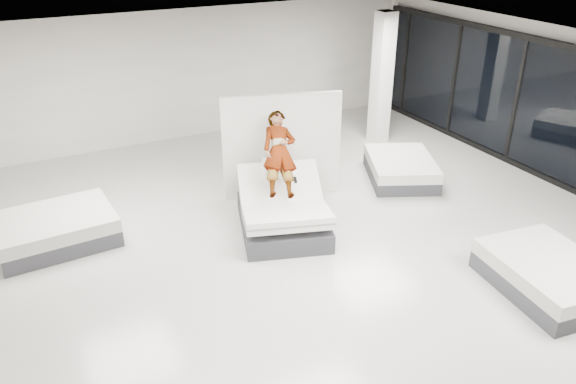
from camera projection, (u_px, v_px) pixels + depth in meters
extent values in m
plane|color=#BAB8AF|center=(335.00, 269.00, 9.19)|extent=(14.00, 14.00, 0.00)
plane|color=#28282B|center=(343.00, 77.00, 7.76)|extent=(14.00, 14.00, 0.00)
cube|color=beige|center=(192.00, 74.00, 14.06)|extent=(12.00, 0.04, 3.20)
cube|color=#313135|center=(283.00, 221.00, 10.27)|extent=(2.02, 2.35, 0.35)
cube|color=white|center=(279.00, 187.00, 10.37)|extent=(1.71, 1.37, 0.69)
cube|color=slate|center=(279.00, 187.00, 10.37)|extent=(1.71, 1.30, 0.54)
cube|color=white|center=(287.00, 217.00, 9.69)|extent=(1.73, 1.42, 0.35)
cube|color=slate|center=(287.00, 217.00, 9.69)|extent=(1.75, 1.42, 0.17)
cube|color=white|center=(278.00, 168.00, 10.38)|extent=(0.65, 0.56, 0.32)
imported|color=slate|center=(280.00, 162.00, 10.06)|extent=(1.04, 1.57, 1.59)
cube|color=black|center=(295.00, 180.00, 9.88)|extent=(0.09, 0.15, 0.08)
cube|color=silver|center=(282.00, 147.00, 11.12)|extent=(2.30, 0.77, 2.15)
cube|color=#313135|center=(400.00, 173.00, 12.25)|extent=(1.95, 2.17, 0.27)
cube|color=white|center=(401.00, 163.00, 12.14)|extent=(1.95, 2.17, 0.22)
cube|color=#313135|center=(547.00, 282.00, 8.63)|extent=(1.65, 2.07, 0.29)
cube|color=white|center=(550.00, 267.00, 8.51)|extent=(1.65, 2.07, 0.24)
cube|color=#313135|center=(58.00, 235.00, 9.87)|extent=(2.03, 1.58, 0.29)
cube|color=white|center=(55.00, 222.00, 9.75)|extent=(2.03, 1.58, 0.24)
cube|color=white|center=(382.00, 79.00, 13.69)|extent=(0.40, 0.40, 3.20)
cube|color=black|center=(517.00, 102.00, 12.53)|extent=(0.09, 0.08, 2.80)
cube|color=black|center=(455.00, 80.00, 14.12)|extent=(0.09, 0.08, 2.80)
cube|color=black|center=(406.00, 63.00, 15.72)|extent=(0.09, 0.08, 2.80)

